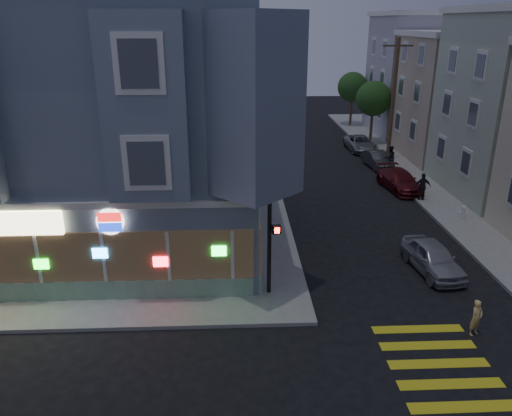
{
  "coord_description": "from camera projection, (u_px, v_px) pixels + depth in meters",
  "views": [
    {
      "loc": [
        0.13,
        -13.05,
        10.19
      ],
      "look_at": [
        1.03,
        7.06,
        2.64
      ],
      "focal_mm": 35.0,
      "sensor_mm": 36.0,
      "label": 1
    }
  ],
  "objects": [
    {
      "name": "utility_pole",
      "position": [
        393.0,
        99.0,
        37.05
      ],
      "size": [
        2.2,
        0.3,
        9.0
      ],
      "color": "#4C3826",
      "rests_on": "sidewalk_ne"
    },
    {
      "name": "parked_car_a",
      "position": [
        433.0,
        258.0,
        21.46
      ],
      "size": [
        1.95,
        3.97,
        1.3
      ],
      "primitive_type": "imported",
      "rotation": [
        0.0,
        0.0,
        0.11
      ],
      "color": "#A8AAB0",
      "rests_on": "ground"
    },
    {
      "name": "parked_car_c",
      "position": [
        400.0,
        180.0,
        31.95
      ],
      "size": [
        2.33,
        4.55,
        1.26
      ],
      "primitive_type": "imported",
      "rotation": [
        0.0,
        0.0,
        0.13
      ],
      "color": "maroon",
      "rests_on": "ground"
    },
    {
      "name": "pedestrian_a",
      "position": [
        390.0,
        158.0,
        35.79
      ],
      "size": [
        0.97,
        0.83,
        1.72
      ],
      "primitive_type": "imported",
      "rotation": [
        0.0,
        0.0,
        3.38
      ],
      "color": "black",
      "rests_on": "sidewalk_ne"
    },
    {
      "name": "street_tree_near",
      "position": [
        373.0,
        99.0,
        42.97
      ],
      "size": [
        3.0,
        3.0,
        5.3
      ],
      "color": "#4C3826",
      "rests_on": "sidewalk_ne"
    },
    {
      "name": "sidewalk_nw",
      "position": [
        50.0,
        168.0,
        36.71
      ],
      "size": [
        33.0,
        42.0,
        0.15
      ],
      "primitive_type": "cube",
      "color": "gray",
      "rests_on": "ground"
    },
    {
      "name": "street_tree_far",
      "position": [
        352.0,
        87.0,
        50.46
      ],
      "size": [
        3.0,
        3.0,
        5.3
      ],
      "color": "#4C3826",
      "rests_on": "sidewalk_ne"
    },
    {
      "name": "traffic_signal",
      "position": [
        270.0,
        213.0,
        18.43
      ],
      "size": [
        0.62,
        0.56,
        5.01
      ],
      "rotation": [
        0.0,
        0.0,
        0.22
      ],
      "color": "black",
      "rests_on": "sidewalk_nw"
    },
    {
      "name": "row_house_d",
      "position": [
        441.0,
        76.0,
        46.5
      ],
      "size": [
        12.0,
        8.6,
        10.5
      ],
      "primitive_type": "cube",
      "color": "#AFA8B9",
      "rests_on": "sidewalk_ne"
    },
    {
      "name": "corner_building",
      "position": [
        105.0,
        119.0,
        23.77
      ],
      "size": [
        14.6,
        14.6,
        11.4
      ],
      "color": "slate",
      "rests_on": "sidewalk_nw"
    },
    {
      "name": "ground",
      "position": [
        234.0,
        365.0,
        15.79
      ],
      "size": [
        120.0,
        120.0,
        0.0
      ],
      "primitive_type": "plane",
      "color": "black",
      "rests_on": "ground"
    },
    {
      "name": "fire_hydrant",
      "position": [
        463.0,
        211.0,
        26.98
      ],
      "size": [
        0.43,
        0.25,
        0.74
      ],
      "color": "white",
      "rests_on": "sidewalk_ne"
    },
    {
      "name": "parked_car_b",
      "position": [
        377.0,
        160.0,
        36.83
      ],
      "size": [
        1.67,
        3.75,
        1.2
      ],
      "primitive_type": "imported",
      "rotation": [
        0.0,
        0.0,
        0.11
      ],
      "color": "#343739",
      "rests_on": "ground"
    },
    {
      "name": "row_house_c",
      "position": [
        485.0,
        98.0,
        38.35
      ],
      "size": [
        12.0,
        8.6,
        9.0
      ],
      "primitive_type": "cube",
      "color": "tan",
      "rests_on": "sidewalk_ne"
    },
    {
      "name": "running_child",
      "position": [
        476.0,
        318.0,
        17.1
      ],
      "size": [
        0.57,
        0.49,
        1.32
      ],
      "primitive_type": "imported",
      "rotation": [
        0.0,
        0.0,
        0.43
      ],
      "color": "#EDCB79",
      "rests_on": "ground"
    },
    {
      "name": "pedestrian_b",
      "position": [
        423.0,
        187.0,
        29.64
      ],
      "size": [
        0.99,
        0.47,
        1.64
      ],
      "primitive_type": "imported",
      "rotation": [
        0.0,
        0.0,
        3.07
      ],
      "color": "black",
      "rests_on": "sidewalk_ne"
    },
    {
      "name": "parked_car_d",
      "position": [
        361.0,
        143.0,
        41.69
      ],
      "size": [
        2.22,
        4.5,
        1.23
      ],
      "primitive_type": "imported",
      "rotation": [
        0.0,
        0.0,
        0.04
      ],
      "color": "gray",
      "rests_on": "ground"
    }
  ]
}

